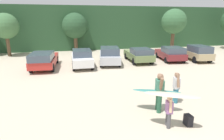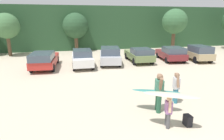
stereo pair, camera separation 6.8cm
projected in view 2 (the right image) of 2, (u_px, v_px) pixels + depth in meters
hillside_ridge at (90, 27)px, 30.85m from camera, size 108.00×12.00×5.90m
tree_center_right at (6, 26)px, 20.89m from camera, size 2.84×2.84×4.83m
tree_center at (76, 26)px, 23.97m from camera, size 3.26×3.26×4.95m
tree_center_left at (175, 22)px, 24.38m from camera, size 3.22×3.22×5.47m
parked_car_red at (44, 59)px, 16.06m from camera, size 2.12×4.86×1.49m
parked_car_white at (82, 58)px, 16.69m from camera, size 1.79×4.21×1.55m
parked_car_silver at (110, 55)px, 17.77m from camera, size 2.51×4.60×1.61m
parked_car_olive_green at (139, 54)px, 18.46m from camera, size 2.04×4.22×1.45m
parked_car_maroon at (171, 53)px, 19.10m from camera, size 2.39×4.13×1.47m
parked_car_tan at (197, 53)px, 19.09m from camera, size 2.14×4.17×1.60m
person_adult at (159, 90)px, 8.44m from camera, size 0.44×0.79×1.81m
person_child at (168, 110)px, 7.24m from camera, size 0.31×0.51×1.30m
person_companion at (176, 86)px, 9.43m from camera, size 0.38×0.69×1.57m
surfboard_teal at (156, 91)px, 8.50m from camera, size 2.22×1.40×0.17m
surfboard_cream at (171, 95)px, 6.95m from camera, size 2.09×1.45×0.09m
backpack_dropped at (188, 120)px, 7.47m from camera, size 0.24×0.34×0.45m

